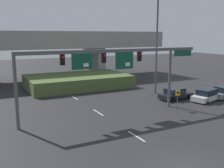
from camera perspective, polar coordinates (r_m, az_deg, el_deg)
name	(u,v)px	position (r m, az deg, el deg)	size (l,w,h in m)	color
ground_plane	(186,167)	(16.96, 15.84, -17.07)	(160.00, 160.00, 0.00)	#262628
lane_markings	(85,104)	(30.13, -5.86, -4.42)	(0.14, 38.51, 0.01)	silver
signal_gantry	(113,61)	(25.10, 0.31, 4.99)	(19.05, 0.44, 6.47)	#515456
speed_limit_sign	(178,96)	(28.32, 14.09, -2.65)	(0.60, 0.11, 2.21)	#4C4C4C
highway_light_pole_near	(157,24)	(35.43, 9.84, 12.69)	(0.70, 0.36, 17.59)	#515456
overpass_bridge	(44,45)	(47.29, -14.52, 8.21)	(43.91, 9.16, 8.44)	gray
grass_embankment	(78,81)	(40.25, -7.43, 0.65)	(14.99, 9.18, 1.81)	#4C6033
parked_sedan_near_right	(175,94)	(33.18, 13.62, -2.14)	(4.40, 2.10, 1.38)	black
parked_sedan_mid_right	(207,95)	(33.48, 20.01, -2.32)	(4.89, 2.85, 1.45)	silver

